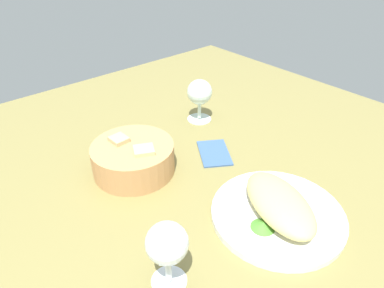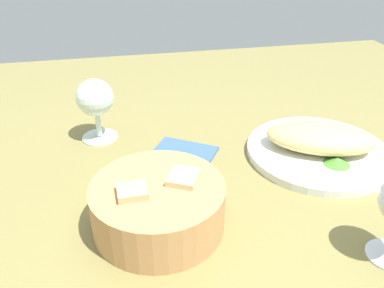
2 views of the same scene
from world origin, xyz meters
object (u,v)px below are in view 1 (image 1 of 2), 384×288
bread_basket (133,158)px  wine_glass_near (200,94)px  wine_glass_far (167,246)px  folded_napkin (214,152)px  plate (277,215)px

bread_basket → wine_glass_near: (8.06, -27.05, 4.36)cm
bread_basket → wine_glass_far: bearing=157.2°
bread_basket → folded_napkin: bread_basket is taller
plate → folded_napkin: plate is taller
wine_glass_near → bread_basket: bearing=106.6°
plate → folded_napkin: size_ratio=2.31×
wine_glass_near → folded_napkin: (-15.17, 8.70, -7.45)cm
wine_glass_near → folded_napkin: wine_glass_near is taller
plate → bread_basket: (30.45, 12.56, 2.79)cm
plate → bread_basket: bread_basket is taller
plate → folded_napkin: (23.35, -5.78, -0.30)cm
wine_glass_near → plate: bearing=159.4°
plate → wine_glass_far: 25.62cm
wine_glass_near → wine_glass_far: (-36.04, 38.82, 0.48)cm
bread_basket → plate: bearing=-157.6°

